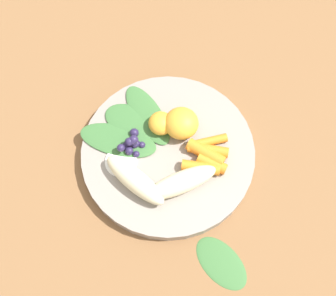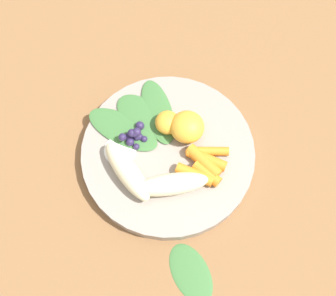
{
  "view_description": "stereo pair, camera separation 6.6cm",
  "coord_description": "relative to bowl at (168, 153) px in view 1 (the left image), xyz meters",
  "views": [
    {
      "loc": [
        -0.22,
        0.14,
        0.64
      ],
      "look_at": [
        0.0,
        0.0,
        0.03
      ],
      "focal_mm": 44.87,
      "sensor_mm": 36.0,
      "label": 1
    },
    {
      "loc": [
        -0.25,
        0.09,
        0.64
      ],
      "look_at": [
        0.0,
        0.0,
        0.03
      ],
      "focal_mm": 44.87,
      "sensor_mm": 36.0,
      "label": 2
    }
  ],
  "objects": [
    {
      "name": "ground_plane",
      "position": [
        0.0,
        0.0,
        -0.01
      ],
      "size": [
        2.4,
        2.4,
        0.0
      ],
      "primitive_type": "plane",
      "color": "brown"
    },
    {
      "name": "bowl",
      "position": [
        0.0,
        0.0,
        0.0
      ],
      "size": [
        0.28,
        0.28,
        0.02
      ],
      "primitive_type": "cylinder",
      "color": "gray",
      "rests_on": "ground_plane"
    },
    {
      "name": "banana_peeled_left",
      "position": [
        -0.06,
        0.02,
        0.03
      ],
      "size": [
        0.05,
        0.12,
        0.03
      ],
      "primitive_type": "ellipsoid",
      "rotation": [
        0.0,
        0.0,
        4.53
      ],
      "color": "beige",
      "rests_on": "bowl"
    },
    {
      "name": "banana_peeled_right",
      "position": [
        -0.02,
        0.07,
        0.03
      ],
      "size": [
        0.12,
        0.06,
        0.03
      ],
      "primitive_type": "ellipsoid",
      "rotation": [
        0.0,
        0.0,
        3.42
      ],
      "color": "beige",
      "rests_on": "bowl"
    },
    {
      "name": "orange_segment_near",
      "position": [
        0.04,
        -0.01,
        0.03
      ],
      "size": [
        0.04,
        0.04,
        0.03
      ],
      "primitive_type": "ellipsoid",
      "color": "#F4A833",
      "rests_on": "bowl"
    },
    {
      "name": "orange_segment_far",
      "position": [
        0.02,
        -0.04,
        0.03
      ],
      "size": [
        0.06,
        0.06,
        0.04
      ],
      "primitive_type": "ellipsoid",
      "color": "#F4A833",
      "rests_on": "bowl"
    },
    {
      "name": "carrot_front",
      "position": [
        -0.05,
        -0.02,
        0.02
      ],
      "size": [
        0.05,
        0.06,
        0.02
      ],
      "primitive_type": "cylinder",
      "rotation": [
        0.0,
        1.57,
        3.98
      ],
      "color": "orange",
      "rests_on": "bowl"
    },
    {
      "name": "carrot_mid_left",
      "position": [
        -0.06,
        -0.04,
        0.02
      ],
      "size": [
        0.05,
        0.04,
        0.02
      ],
      "primitive_type": "cylinder",
      "rotation": [
        0.0,
        1.57,
        3.68
      ],
      "color": "orange",
      "rests_on": "bowl"
    },
    {
      "name": "carrot_mid_right",
      "position": [
        -0.04,
        -0.04,
        0.02
      ],
      "size": [
        0.07,
        0.04,
        0.02
      ],
      "primitive_type": "cylinder",
      "rotation": [
        0.0,
        1.57,
        3.57
      ],
      "color": "orange",
      "rests_on": "bowl"
    },
    {
      "name": "carrot_rear",
      "position": [
        -0.04,
        -0.05,
        0.02
      ],
      "size": [
        0.06,
        0.06,
        0.02
      ],
      "primitive_type": "cylinder",
      "rotation": [
        0.0,
        1.57,
        3.95
      ],
      "color": "orange",
      "rests_on": "bowl"
    },
    {
      "name": "carrot_small",
      "position": [
        -0.03,
        -0.06,
        0.02
      ],
      "size": [
        0.03,
        0.06,
        0.01
      ],
      "primitive_type": "cylinder",
      "rotation": [
        0.0,
        1.57,
        4.37
      ],
      "color": "orange",
      "rests_on": "bowl"
    },
    {
      "name": "blueberry_pile",
      "position": [
        0.04,
        0.04,
        0.02
      ],
      "size": [
        0.05,
        0.05,
        0.03
      ],
      "color": "#2D234C",
      "rests_on": "bowl"
    },
    {
      "name": "coconut_shred_patch",
      "position": [
        0.02,
        0.07,
        0.01
      ],
      "size": [
        0.05,
        0.05,
        0.0
      ],
      "primitive_type": "cylinder",
      "color": "white",
      "rests_on": "bowl"
    },
    {
      "name": "kale_leaf_left",
      "position": [
        0.07,
        -0.01,
        0.01
      ],
      "size": [
        0.13,
        0.05,
        0.0
      ],
      "primitive_type": "ellipsoid",
      "rotation": [
        0.0,
        0.0,
        6.22
      ],
      "color": "#3D7038",
      "rests_on": "bowl"
    },
    {
      "name": "kale_leaf_right",
      "position": [
        0.07,
        0.02,
        0.01
      ],
      "size": [
        0.11,
        0.1,
        0.0
      ],
      "primitive_type": "ellipsoid",
      "rotation": [
        0.0,
        0.0,
        6.79
      ],
      "color": "#3D7038",
      "rests_on": "bowl"
    },
    {
      "name": "kale_leaf_rear",
      "position": [
        0.06,
        0.06,
        0.01
      ],
      "size": [
        0.13,
        0.12,
        0.0
      ],
      "primitive_type": "ellipsoid",
      "rotation": [
        0.0,
        0.0,
        7.0
      ],
      "color": "#3D7038",
      "rests_on": "bowl"
    },
    {
      "name": "kale_leaf_stray",
      "position": [
        -0.19,
        0.03,
        -0.01
      ],
      "size": [
        0.1,
        0.07,
        0.01
      ],
      "primitive_type": "ellipsoid",
      "rotation": [
        0.0,
        0.0,
        3.28
      ],
      "color": "#3D7038",
      "rests_on": "ground_plane"
    }
  ]
}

